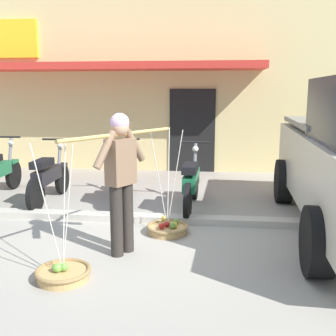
# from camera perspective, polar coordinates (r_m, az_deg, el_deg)

# --- Properties ---
(ground_plane) EXTENTS (90.00, 90.00, 0.00)m
(ground_plane) POSITION_cam_1_polar(r_m,az_deg,el_deg) (5.43, -4.65, -9.97)
(ground_plane) COLOR #9E998C
(sidewalk_curb) EXTENTS (20.00, 0.24, 0.10)m
(sidewalk_curb) POSITION_cam_1_polar(r_m,az_deg,el_deg) (6.06, -3.39, -7.19)
(sidewalk_curb) COLOR #BAB4A5
(sidewalk_curb) RESTS_ON ground
(fruit_vendor) EXTENTS (0.97, 1.51, 1.70)m
(fruit_vendor) POSITION_cam_1_polar(r_m,az_deg,el_deg) (4.68, -6.79, -0.93)
(fruit_vendor) COLOR #2D2823
(fruit_vendor) RESTS_ON ground
(fruit_basket_left_side) EXTENTS (0.58, 0.58, 1.45)m
(fruit_basket_left_side) POSITION_cam_1_polar(r_m,az_deg,el_deg) (4.42, -14.89, -14.29)
(fruit_basket_left_side) COLOR tan
(fruit_basket_left_side) RESTS_ON ground
(fruit_basket_right_side) EXTENTS (0.58, 0.58, 1.45)m
(fruit_basket_right_side) POSITION_cam_1_polar(r_m,az_deg,el_deg) (5.55, -0.06, -8.59)
(fruit_basket_right_side) COLOR tan
(fruit_basket_right_side) RESTS_ON ground
(motorcycle_second_in_row) EXTENTS (0.54, 1.82, 1.09)m
(motorcycle_second_in_row) POSITION_cam_1_polar(r_m,az_deg,el_deg) (7.25, -16.80, -1.32)
(motorcycle_second_in_row) COLOR black
(motorcycle_second_in_row) RESTS_ON ground
(motorcycle_third_in_row) EXTENTS (0.54, 1.81, 1.09)m
(motorcycle_third_in_row) POSITION_cam_1_polar(r_m,az_deg,el_deg) (7.02, -6.37, -1.31)
(motorcycle_third_in_row) COLOR black
(motorcycle_third_in_row) RESTS_ON ground
(motorcycle_end_of_row) EXTENTS (0.54, 1.82, 1.09)m
(motorcycle_end_of_row) POSITION_cam_1_polar(r_m,az_deg,el_deg) (6.55, 3.42, -2.15)
(motorcycle_end_of_row) COLOR black
(motorcycle_end_of_row) RESTS_ON ground
(storefront_building) EXTENTS (13.00, 6.00, 4.20)m
(storefront_building) POSITION_cam_1_polar(r_m,az_deg,el_deg) (12.36, -5.07, 11.67)
(storefront_building) COLOR #DBC684
(storefront_building) RESTS_ON ground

